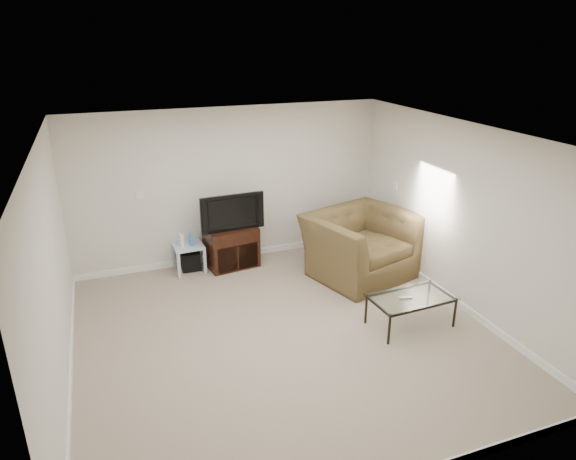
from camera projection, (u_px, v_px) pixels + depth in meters
name	position (u px, v px, depth m)	size (l,w,h in m)	color
floor	(284.00, 334.00, 6.45)	(5.00, 5.00, 0.00)	tan
ceiling	(284.00, 136.00, 5.54)	(5.00, 5.00, 0.00)	white
wall_back	(230.00, 186.00, 8.18)	(5.00, 0.02, 2.50)	silver
wall_left	(52.00, 275.00, 5.18)	(0.02, 5.00, 2.50)	silver
wall_right	(460.00, 217.00, 6.81)	(0.02, 5.00, 2.50)	silver
plate_back	(140.00, 195.00, 7.71)	(0.12, 0.02, 0.12)	white
plate_right_switch	(395.00, 185.00, 8.21)	(0.02, 0.09, 0.13)	white
plate_right_outlet	(401.00, 247.00, 8.29)	(0.02, 0.08, 0.12)	white
tv_stand	(231.00, 247.00, 8.23)	(0.78, 0.54, 0.65)	black
dvd_player	(232.00, 235.00, 8.11)	(0.46, 0.32, 0.06)	black
television	(231.00, 211.00, 7.98)	(0.94, 0.19, 0.58)	black
side_table	(189.00, 257.00, 8.11)	(0.45, 0.45, 0.43)	silver
subwoofer	(190.00, 260.00, 8.15)	(0.29, 0.29, 0.29)	black
game_console	(181.00, 240.00, 7.93)	(0.05, 0.14, 0.20)	white
game_case	(191.00, 239.00, 8.00)	(0.05, 0.13, 0.17)	#337FCC
recliner	(361.00, 235.00, 7.81)	(1.51, 0.98, 1.32)	#4E3322
coffee_table	(410.00, 311.00, 6.58)	(1.07, 0.60, 0.42)	black
remote	(405.00, 298.00, 6.44)	(0.17, 0.05, 0.02)	#B2B2B7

